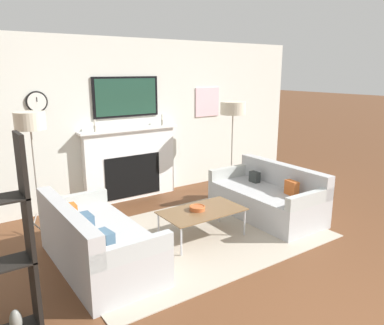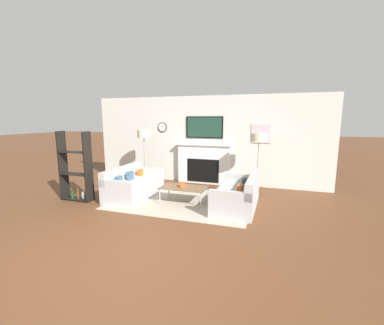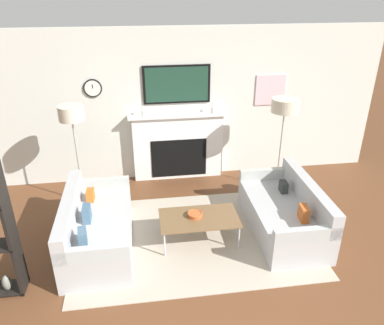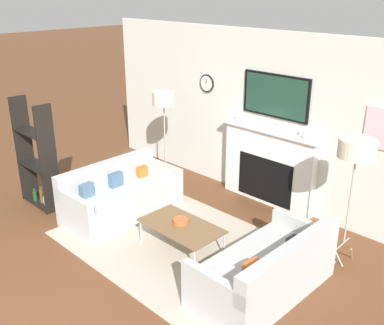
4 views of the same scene
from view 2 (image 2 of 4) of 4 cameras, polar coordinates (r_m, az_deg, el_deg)
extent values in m
plane|color=brown|center=(4.24, -15.14, -18.97)|extent=(60.00, 60.00, 0.00)
cube|color=silver|center=(8.02, 2.84, 4.98)|extent=(7.42, 0.07, 2.70)
cube|color=white|center=(8.01, 2.58, -0.44)|extent=(1.63, 0.16, 1.20)
cube|color=black|center=(7.96, 2.41, -1.82)|extent=(1.01, 0.01, 0.72)
cube|color=white|center=(7.90, 2.58, 3.96)|extent=(1.75, 0.22, 0.04)
cylinder|color=#B2AD9E|center=(8.05, -1.68, 4.57)|extent=(0.04, 0.04, 0.10)
cylinder|color=white|center=(8.05, -1.69, 5.25)|extent=(0.03, 0.03, 0.09)
cylinder|color=#B2AD9E|center=(7.73, 6.90, 4.29)|extent=(0.04, 0.04, 0.10)
cylinder|color=white|center=(7.72, 6.92, 4.99)|extent=(0.03, 0.03, 0.09)
cube|color=black|center=(7.95, 2.78, 7.83)|extent=(1.16, 0.04, 0.66)
cube|color=#1E4233|center=(7.93, 2.74, 7.82)|extent=(1.08, 0.01, 0.60)
cylinder|color=black|center=(8.44, -6.61, 7.79)|extent=(0.30, 0.02, 0.30)
cylinder|color=silver|center=(8.42, -6.65, 7.79)|extent=(0.26, 0.00, 0.26)
cube|color=black|center=(8.42, -6.66, 8.01)|extent=(0.01, 0.00, 0.07)
cube|color=beige|center=(7.69, 15.06, 6.23)|extent=(0.54, 0.02, 0.54)
cube|color=#ADA08E|center=(6.39, -2.14, -8.60)|extent=(3.33, 2.26, 0.01)
cube|color=#AEAFB1|center=(6.87, -12.54, -5.62)|extent=(0.89, 1.78, 0.44)
cube|color=#AEAFB1|center=(6.96, -15.19, -2.24)|extent=(0.18, 1.77, 0.34)
cube|color=#AEB3AE|center=(7.51, -9.46, -1.78)|extent=(0.87, 0.11, 0.18)
cube|color=#ACB2B3|center=(6.11, -16.56, -4.71)|extent=(0.87, 0.11, 0.18)
cube|color=#BE5F21|center=(7.31, -11.47, -2.21)|extent=(0.11, 0.18, 0.17)
cube|color=#405F79|center=(6.86, -13.59, -2.87)|extent=(0.10, 0.22, 0.22)
cube|color=#46647C|center=(6.43, -15.98, -3.85)|extent=(0.13, 0.22, 0.21)
cube|color=#AEAFB1|center=(6.01, 9.80, -7.84)|extent=(0.89, 1.74, 0.42)
cube|color=#AEAFB1|center=(5.87, 13.37, -4.49)|extent=(0.18, 1.74, 0.35)
cube|color=#AAAFAD|center=(5.15, 8.46, -7.28)|extent=(0.88, 0.11, 0.18)
cube|color=#B1B4AE|center=(6.72, 10.97, -3.34)|extent=(0.88, 0.11, 0.18)
cube|color=#BF5B26|center=(5.54, 10.62, -5.97)|extent=(0.12, 0.22, 0.21)
cube|color=#2F3332|center=(6.28, 11.62, -4.31)|extent=(0.11, 0.17, 0.17)
cube|color=brown|center=(6.18, -1.85, -5.55)|extent=(1.09, 0.63, 0.02)
cylinder|color=#B7B7BC|center=(6.19, -7.18, -7.51)|extent=(0.02, 0.02, 0.38)
cylinder|color=#B7B7BC|center=(5.84, 1.97, -8.48)|extent=(0.02, 0.02, 0.38)
cylinder|color=#B7B7BC|center=(6.66, -5.16, -6.21)|extent=(0.02, 0.02, 0.38)
cylinder|color=#B7B7BC|center=(6.34, 3.36, -7.01)|extent=(0.02, 0.02, 0.38)
cylinder|color=#BE582C|center=(6.23, -2.19, -5.13)|extent=(0.20, 0.20, 0.05)
torus|color=#BA5727|center=(6.22, -2.19, -4.93)|extent=(0.21, 0.21, 0.02)
cylinder|color=#9E998E|center=(8.08, -9.59, -3.88)|extent=(0.09, 0.23, 0.27)
cylinder|color=#9E998E|center=(8.21, -10.60, -3.70)|extent=(0.17, 0.19, 0.27)
cylinder|color=#9E998E|center=(8.02, -10.87, -4.02)|extent=(0.23, 0.07, 0.27)
cylinder|color=#9E998E|center=(7.97, -10.51, 1.21)|extent=(0.02, 0.02, 1.19)
cylinder|color=beige|center=(7.89, -10.67, 6.29)|extent=(0.38, 0.38, 0.22)
cylinder|color=#9E998E|center=(7.20, 15.02, -5.79)|extent=(0.09, 0.23, 0.27)
cylinder|color=#9E998E|center=(7.25, 13.57, -5.62)|extent=(0.17, 0.19, 0.27)
cylinder|color=#9E998E|center=(7.07, 13.90, -6.02)|extent=(0.23, 0.07, 0.27)
cylinder|color=#9E998E|center=(7.02, 14.40, -0.21)|extent=(0.02, 0.02, 1.17)
cylinder|color=beige|center=(6.94, 14.65, 5.44)|extent=(0.45, 0.45, 0.22)
cube|color=black|center=(7.18, -26.75, -0.58)|extent=(0.04, 0.28, 1.71)
cube|color=black|center=(6.67, -22.05, -0.97)|extent=(0.04, 0.28, 1.71)
cube|color=black|center=(7.10, -24.01, -7.36)|extent=(0.81, 0.28, 0.02)
cube|color=black|center=(6.95, -24.37, -2.37)|extent=(0.81, 0.28, 0.01)
cube|color=black|center=(6.87, -24.69, 2.11)|extent=(0.81, 0.28, 0.02)
cylinder|color=#194223|center=(7.12, -25.06, -6.61)|extent=(0.07, 0.07, 0.18)
cylinder|color=#194223|center=(7.09, -25.13, -5.75)|extent=(0.03, 0.03, 0.04)
cylinder|color=brown|center=(7.05, -24.02, -6.46)|extent=(0.05, 0.05, 0.23)
cylinder|color=brown|center=(7.01, -24.10, -5.33)|extent=(0.02, 0.02, 0.06)
ellipsoid|color=gray|center=(6.92, -23.01, -6.77)|extent=(0.10, 0.10, 0.21)
camera|label=1|loc=(5.14, -51.05, 8.05)|focal=35.00mm
camera|label=3|loc=(3.34, -49.86, 29.91)|focal=35.00mm
camera|label=4|loc=(2.93, 61.67, 31.12)|focal=42.00mm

